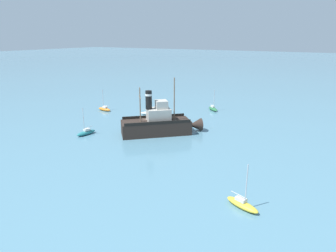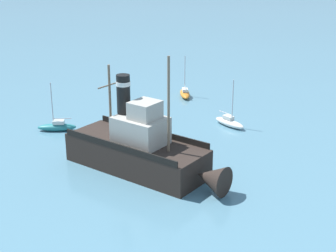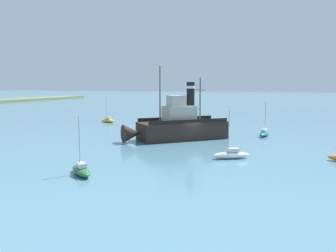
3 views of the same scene
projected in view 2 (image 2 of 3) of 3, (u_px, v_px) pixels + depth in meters
ground_plane at (145, 160)px, 44.28m from camera, size 600.00×600.00×0.00m
old_tugboat at (142, 150)px, 41.58m from camera, size 12.30×12.82×9.90m
sailboat_orange at (185, 93)px, 61.86m from camera, size 1.53×3.90×4.90m
sailboat_white at (229, 122)px, 52.08m from camera, size 2.77×3.87×4.90m
sailboat_teal at (57, 127)px, 50.85m from camera, size 3.91×1.60×4.90m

